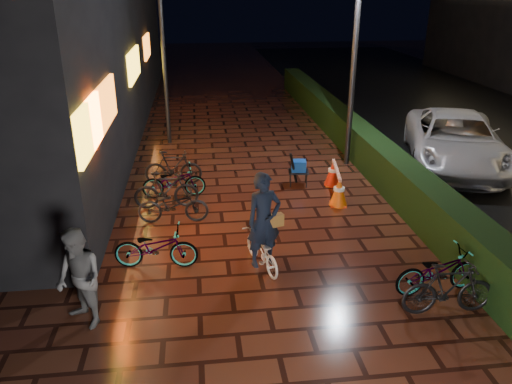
{
  "coord_description": "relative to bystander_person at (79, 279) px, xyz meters",
  "views": [
    {
      "loc": [
        -1.57,
        -7.26,
        4.91
      ],
      "look_at": [
        -0.47,
        1.82,
        1.1
      ],
      "focal_mm": 35.0,
      "sensor_mm": 36.0,
      "label": 1
    }
  ],
  "objects": [
    {
      "name": "parked_bikes_storefront",
      "position": [
        1.16,
        3.98,
        -0.39
      ],
      "size": [
        1.85,
        4.86,
        0.91
      ],
      "color": "black",
      "rests_on": "ground"
    },
    {
      "name": "ground",
      "position": [
        3.44,
        0.56,
        -0.81
      ],
      "size": [
        80.0,
        80.0,
        0.0
      ],
      "primitive_type": "plane",
      "color": "#381911",
      "rests_on": "ground"
    },
    {
      "name": "traffic_barrier",
      "position": [
        5.26,
        4.6,
        -0.46
      ],
      "size": [
        0.64,
        1.72,
        0.7
      ],
      "color": "#DE590B",
      "rests_on": "ground"
    },
    {
      "name": "van",
      "position": [
        9.25,
        6.35,
        -0.05
      ],
      "size": [
        4.14,
        5.94,
        1.51
      ],
      "primitive_type": "imported",
      "rotation": [
        0.0,
        0.0,
        -0.33
      ],
      "color": "silver",
      "rests_on": "ground"
    },
    {
      "name": "bystander_person",
      "position": [
        0.0,
        0.0,
        0.0
      ],
      "size": [
        0.98,
        1.0,
        1.62
      ],
      "primitive_type": "imported",
      "rotation": [
        0.0,
        0.0,
        -0.84
      ],
      "color": "#5D5E60",
      "rests_on": "ground"
    },
    {
      "name": "cart_assembly",
      "position": [
        4.44,
        5.35,
        -0.31
      ],
      "size": [
        0.6,
        0.53,
        0.98
      ],
      "color": "black",
      "rests_on": "ground"
    },
    {
      "name": "lamp_post_sf",
      "position": [
        0.93,
        9.67,
        1.92
      ],
      "size": [
        0.47,
        0.23,
        4.96
      ],
      "color": "black",
      "rests_on": "ground"
    },
    {
      "name": "cyclist",
      "position": [
        2.97,
        1.31,
        -0.1
      ],
      "size": [
        0.83,
        1.41,
        1.91
      ],
      "color": "white",
      "rests_on": "ground"
    },
    {
      "name": "hedge",
      "position": [
        6.74,
        8.56,
        -0.31
      ],
      "size": [
        0.7,
        20.0,
        1.0
      ],
      "primitive_type": "cube",
      "color": "black",
      "rests_on": "ground"
    },
    {
      "name": "lamp_post_hedge",
      "position": [
        6.22,
        6.85,
        2.39
      ],
      "size": [
        0.56,
        0.21,
        5.82
      ],
      "color": "black",
      "rests_on": "ground"
    },
    {
      "name": "parked_bikes_hedge",
      "position": [
        5.78,
        -0.08,
        -0.38
      ],
      "size": [
        1.68,
        1.19,
        0.91
      ],
      "color": "black",
      "rests_on": "ground"
    }
  ]
}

